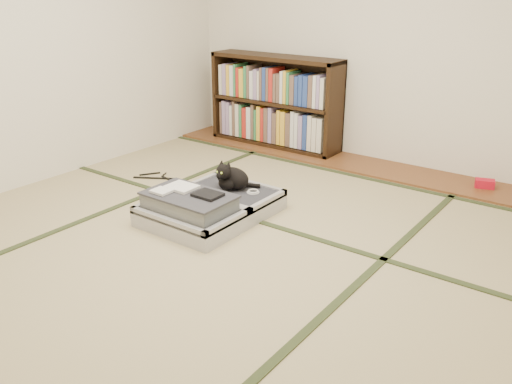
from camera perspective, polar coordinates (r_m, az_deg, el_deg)
The scene contains 10 objects.
floor at distance 3.64m, azimuth -3.92°, elevation -5.11°, with size 4.50×4.50×0.00m, color tan.
wood_strip at distance 5.21m, azimuth 10.40°, elevation 2.98°, with size 4.00×0.50×0.02m, color brown.
red_item at distance 4.86m, azimuth 22.94°, elevation 0.82°, with size 0.15×0.09×0.07m, color red.
room_shell at distance 3.27m, azimuth -4.59°, elevation 18.52°, with size 4.50×4.50×4.50m.
tatami_borders at distance 3.99m, azimuth 0.65°, elevation -2.53°, with size 4.00×4.50×0.01m.
bookcase at distance 5.62m, azimuth 2.03°, elevation 9.33°, with size 1.42×0.32×0.92m.
suitcase at distance 3.93m, azimuth -5.10°, elevation -1.53°, with size 0.70×0.94×0.28m.
cat at distance 4.10m, azimuth -2.65°, elevation 1.49°, with size 0.31×0.31×0.25m.
cable_coil at distance 4.06m, azimuth -0.31°, elevation 0.02°, with size 0.10×0.10×0.02m.
hanger at distance 4.85m, azimuth -10.44°, elevation 1.56°, with size 0.37×0.26×0.01m.
Camera 1 is at (2.13, -2.47, 1.62)m, focal length 38.00 mm.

